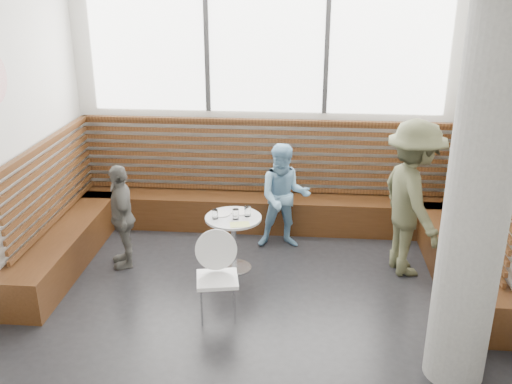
# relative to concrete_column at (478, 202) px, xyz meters

# --- Properties ---
(room) EXTENTS (5.00, 5.00, 3.20)m
(room) POSITION_rel_concrete_column_xyz_m (-1.85, 0.60, 0.00)
(room) COLOR silver
(room) RESTS_ON ground
(booth) EXTENTS (5.00, 2.50, 1.44)m
(booth) POSITION_rel_concrete_column_xyz_m (-1.85, 2.37, -1.19)
(booth) COLOR #3C210F
(booth) RESTS_ON ground
(concrete_column) EXTENTS (0.50, 0.50, 3.20)m
(concrete_column) POSITION_rel_concrete_column_xyz_m (0.00, 0.00, 0.00)
(concrete_column) COLOR gray
(concrete_column) RESTS_ON ground
(cafe_table) EXTENTS (0.64, 0.64, 0.66)m
(cafe_table) POSITION_rel_concrete_column_xyz_m (-2.11, 1.67, -1.13)
(cafe_table) COLOR silver
(cafe_table) RESTS_ON ground
(cafe_chair) EXTENTS (0.42, 0.41, 0.88)m
(cafe_chair) POSITION_rel_concrete_column_xyz_m (-2.15, 0.74, -1.09)
(cafe_chair) COLOR white
(cafe_chair) RESTS_ON ground
(adult_man) EXTENTS (0.93, 1.28, 1.79)m
(adult_man) POSITION_rel_concrete_column_xyz_m (-0.13, 1.81, -0.71)
(adult_man) COLOR #4D5035
(adult_man) RESTS_ON ground
(child_back) EXTENTS (0.69, 0.56, 1.33)m
(child_back) POSITION_rel_concrete_column_xyz_m (-1.57, 2.32, -0.93)
(child_back) COLOR #75A8CC
(child_back) RESTS_ON ground
(child_left) EXTENTS (0.54, 0.79, 1.24)m
(child_left) POSITION_rel_concrete_column_xyz_m (-3.41, 1.68, -0.98)
(child_left) COLOR #5D5B54
(child_left) RESTS_ON ground
(plate_near) EXTENTS (0.20, 0.20, 0.01)m
(plate_near) POSITION_rel_concrete_column_xyz_m (-2.26, 1.73, -0.93)
(plate_near) COLOR white
(plate_near) RESTS_ON cafe_table
(plate_far) EXTENTS (0.21, 0.21, 0.01)m
(plate_far) POSITION_rel_concrete_column_xyz_m (-2.05, 1.81, -0.93)
(plate_far) COLOR white
(plate_far) RESTS_ON cafe_table
(glass_left) EXTENTS (0.07, 0.07, 0.11)m
(glass_left) POSITION_rel_concrete_column_xyz_m (-2.31, 1.61, -0.89)
(glass_left) COLOR white
(glass_left) RESTS_ON cafe_table
(glass_mid) EXTENTS (0.07, 0.07, 0.12)m
(glass_mid) POSITION_rel_concrete_column_xyz_m (-2.08, 1.62, -0.88)
(glass_mid) COLOR white
(glass_mid) RESTS_ON cafe_table
(glass_right) EXTENTS (0.07, 0.07, 0.12)m
(glass_right) POSITION_rel_concrete_column_xyz_m (-1.96, 1.71, -0.88)
(glass_right) COLOR white
(glass_right) RESTS_ON cafe_table
(menu_card) EXTENTS (0.24, 0.19, 0.00)m
(menu_card) POSITION_rel_concrete_column_xyz_m (-2.02, 1.48, -0.94)
(menu_card) COLOR #A5C64C
(menu_card) RESTS_ON cafe_table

